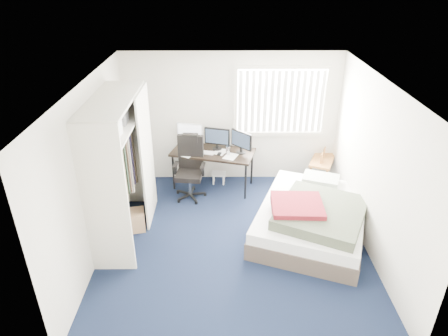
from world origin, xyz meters
The scene contains 10 objects.
ground centered at (0.00, 0.00, 0.00)m, with size 4.20×4.20×0.00m, color black.
room_shell centered at (0.00, 0.00, 1.51)m, with size 4.20×4.20×4.20m.
window_assembly centered at (0.90, 2.04, 1.60)m, with size 1.72×0.09×1.32m.
closet centered at (-1.67, 0.27, 1.35)m, with size 0.64×1.84×2.22m.
desk centered at (-0.34, 1.75, 0.77)m, with size 1.64×1.07×1.20m.
office_chair centered at (-0.76, 1.41, 0.45)m, with size 0.61×0.61×1.17m.
footstool centered at (-0.24, 1.85, 0.17)m, with size 0.28×0.23×0.22m.
nightstand centered at (1.75, 1.85, 0.46)m, with size 0.65×0.86×0.71m.
bed centered at (1.25, 0.24, 0.29)m, with size 2.24×2.55×0.70m.
pine_box centered at (-1.65, 0.35, 0.16)m, with size 0.42×0.32×0.32m, color #AB8055.
Camera 1 is at (-0.18, -4.99, 3.89)m, focal length 32.00 mm.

